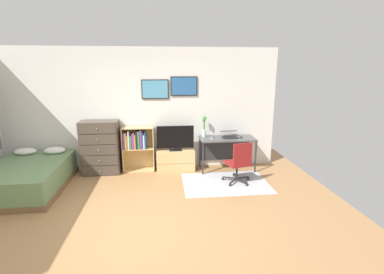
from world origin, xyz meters
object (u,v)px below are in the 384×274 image
at_px(laptop, 229,134).
at_px(wine_glass, 212,133).
at_px(television, 175,138).
at_px(computer_mouse, 241,137).
at_px(bamboo_vase, 204,125).
at_px(dresser, 101,147).
at_px(tv_stand, 176,160).
at_px(office_chair, 239,162).
at_px(bed, 28,177).
at_px(bookshelf, 137,145).
at_px(desk, 226,143).

relative_size(laptop, wine_glass, 2.19).
bearing_deg(television, computer_mouse, -3.50).
bearing_deg(computer_mouse, bamboo_vase, 166.12).
distance_m(dresser, wine_glass, 2.43).
bearing_deg(laptop, bamboo_vase, 165.58).
xyz_separation_m(tv_stand, computer_mouse, (1.47, -0.11, 0.52)).
bearing_deg(television, laptop, 0.46).
bearing_deg(tv_stand, laptop, -0.59).
height_order(television, wine_glass, television).
xyz_separation_m(laptop, bamboo_vase, (-0.56, 0.10, 0.20)).
bearing_deg(wine_glass, office_chair, -61.02).
relative_size(bed, bookshelf, 1.95).
relative_size(laptop, bamboo_vase, 0.85).
height_order(tv_stand, computer_mouse, computer_mouse).
xyz_separation_m(bookshelf, desk, (2.02, -0.05, -0.00)).
xyz_separation_m(bookshelf, wine_glass, (1.65, -0.17, 0.27)).
height_order(tv_stand, laptop, laptop).
bearing_deg(computer_mouse, dresser, 178.20).
bearing_deg(desk, tv_stand, 179.55).
distance_m(television, office_chair, 1.53).
xyz_separation_m(desk, computer_mouse, (0.31, -0.10, 0.15)).
bearing_deg(computer_mouse, bookshelf, 176.15).
bearing_deg(wine_glass, desk, 18.32).
distance_m(bookshelf, tv_stand, 0.94).
distance_m(bookshelf, desk, 2.02).
relative_size(dresser, desk, 0.95).
bearing_deg(desk, office_chair, -86.01).
height_order(office_chair, wine_glass, wine_glass).
xyz_separation_m(laptop, wine_glass, (-0.43, -0.12, 0.07)).
bearing_deg(wine_glass, bookshelf, 173.95).
bearing_deg(desk, wine_glass, -161.68).
distance_m(dresser, television, 1.63).
bearing_deg(office_chair, tv_stand, 129.61).
relative_size(television, wine_glass, 4.54).
height_order(bookshelf, wine_glass, bookshelf).
distance_m(television, laptop, 1.22).
height_order(office_chair, computer_mouse, office_chair).
xyz_separation_m(dresser, computer_mouse, (3.09, -0.10, 0.17)).
xyz_separation_m(dresser, laptop, (2.84, 0.00, 0.22)).
bearing_deg(tv_stand, wine_glass, -9.35).
xyz_separation_m(tv_stand, office_chair, (1.22, -0.90, 0.22)).
relative_size(television, office_chair, 0.95).
distance_m(bookshelf, bamboo_vase, 1.57).
xyz_separation_m(bed, wine_glass, (3.63, 0.63, 0.62)).
height_order(bed, bamboo_vase, bamboo_vase).
relative_size(dresser, bookshelf, 1.17).
xyz_separation_m(television, computer_mouse, (1.47, -0.09, 0.01)).
relative_size(bookshelf, tv_stand, 1.17).
bearing_deg(dresser, bed, -148.52).
height_order(dresser, desk, dresser).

